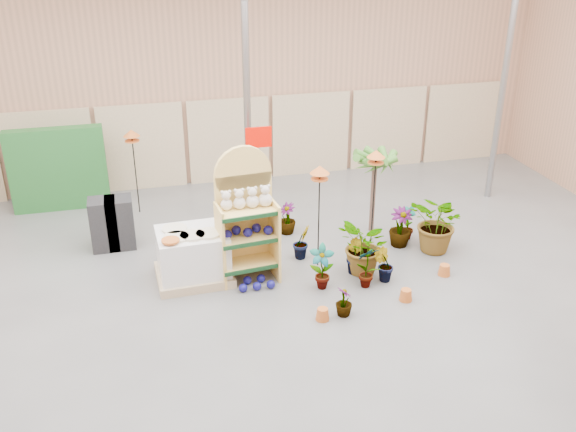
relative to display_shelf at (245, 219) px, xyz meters
The scene contains 24 objects.
room 1.32m from the display_shelf, 44.65° to the right, with size 15.20×12.10×4.70m.
display_shelf is the anchor object (origin of this frame).
teddy_bears 0.43m from the display_shelf, 74.52° to the right, with size 0.87×0.23×0.37m.
gazing_balls_shelf 0.21m from the display_shelf, 90.00° to the right, with size 0.87×0.30×0.16m.
gazing_balls_floor 1.11m from the display_shelf, 82.35° to the right, with size 0.63×0.39×0.15m.
pallet_stack 1.12m from the display_shelf, behind, with size 1.32×1.11×0.95m.
charcoal_planters 2.86m from the display_shelf, 143.74° to the left, with size 0.80×0.50×1.00m.
trellis_stock 5.06m from the display_shelf, 131.03° to the left, with size 2.00×0.30×1.80m, color #226227.
offer_sign 1.77m from the display_shelf, 69.97° to the left, with size 0.50×0.08×2.20m.
bird_table_front 1.49m from the display_shelf, ahead, with size 0.34×0.34×1.93m.
bird_table_right 2.71m from the display_shelf, 12.33° to the left, with size 0.34×0.34×1.92m.
bird_table_back 3.69m from the display_shelf, 118.43° to the left, with size 0.34×0.34×1.84m.
palm 3.03m from the display_shelf, 22.13° to the left, with size 0.70×0.70×1.78m.
potted_plant_0 1.53m from the display_shelf, 33.94° to the right, with size 0.43×0.29×0.81m, color #3F7827.
potted_plant_1 2.04m from the display_shelf, 11.72° to the right, with size 0.35×0.28×0.64m, color #3F7827.
potted_plant_2 2.15m from the display_shelf, 13.15° to the right, with size 0.95×0.83×1.06m, color #3F7827.
potted_plant_3 3.16m from the display_shelf, ahead, with size 0.43×0.43×0.77m, color #3F7827.
potted_plant_4 3.46m from the display_shelf, 10.47° to the left, with size 0.37×0.25×0.70m, color #3F7827.
potted_plant_5 1.39m from the display_shelf, 18.49° to the left, with size 0.35×0.28×0.64m, color #3F7827.
potted_plant_7 2.22m from the display_shelf, 52.89° to the right, with size 0.27×0.27×0.49m, color #3F7827.
potted_plant_8 2.22m from the display_shelf, 25.32° to the right, with size 0.41×0.28×0.78m, color #3F7827.
potted_plant_9 2.51m from the display_shelf, 19.38° to the right, with size 0.34×0.27×0.61m, color #3F7827.
potted_plant_10 3.69m from the display_shelf, ahead, with size 1.05×0.91×1.17m, color #3F7827.
potted_plant_11 1.95m from the display_shelf, 52.52° to the left, with size 0.36×0.36×0.64m, color #3F7827.
Camera 1 is at (-2.22, -8.37, 5.74)m, focal length 40.00 mm.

